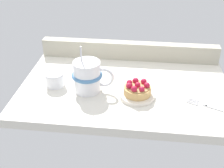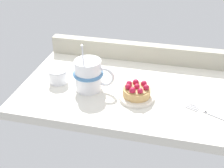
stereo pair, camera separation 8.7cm
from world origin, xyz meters
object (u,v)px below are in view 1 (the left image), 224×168
at_px(dessert_plate, 137,95).
at_px(raspberry_tart, 137,89).
at_px(dessert_fork, 213,107).
at_px(coffee_mug, 88,76).
at_px(sugar_bowl, 55,79).

bearing_deg(dessert_plate, raspberry_tart, -167.10).
bearing_deg(dessert_plate, dessert_fork, -8.45).
distance_m(dessert_plate, coffee_mug, 0.16).
relative_size(raspberry_tart, dessert_fork, 0.55).
bearing_deg(raspberry_tart, dessert_fork, -8.42).
height_order(dessert_plate, raspberry_tart, raspberry_tart).
relative_size(dessert_fork, sugar_bowl, 2.32).
relative_size(dessert_plate, dessert_fork, 0.72).
relative_size(dessert_plate, coffee_mug, 0.72).
xyz_separation_m(coffee_mug, dessert_fork, (0.36, -0.05, -0.05)).
bearing_deg(coffee_mug, dessert_fork, -8.02).
bearing_deg(raspberry_tart, sugar_bowl, 172.18).
relative_size(dessert_plate, sugar_bowl, 1.67).
height_order(raspberry_tart, dessert_fork, raspberry_tart).
distance_m(dessert_plate, dessert_fork, 0.22).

